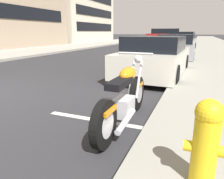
{
  "coord_description": "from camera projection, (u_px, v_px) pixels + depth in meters",
  "views": [
    {
      "loc": [
        -3.0,
        -4.93,
        1.47
      ],
      "look_at": [
        0.14,
        -3.65,
        0.54
      ],
      "focal_mm": 33.7,
      "sensor_mm": 36.0,
      "label": 1
    }
  ],
  "objects": [
    {
      "name": "fire_hydrant",
      "position": [
        206.0,
        140.0,
        1.82
      ],
      "size": [
        0.24,
        0.36,
        0.8
      ],
      "color": "gold",
      "rests_on": "sidewalk_near_curb"
    },
    {
      "name": "parked_motorcycle",
      "position": [
        125.0,
        99.0,
        3.36
      ],
      "size": [
        2.18,
        0.62,
        1.12
      ],
      "rotation": [
        0.0,
        0.0,
        -0.01
      ],
      "color": "black",
      "rests_on": "ground"
    },
    {
      "name": "parked_car_second_in_row",
      "position": [
        175.0,
        47.0,
        11.72
      ],
      "size": [
        4.32,
        2.14,
        1.33
      ],
      "rotation": [
        0.0,
        0.0,
        0.06
      ],
      "color": "gray",
      "rests_on": "ground"
    },
    {
      "name": "parking_stall_stripe",
      "position": [
        106.0,
        122.0,
        3.55
      ],
      "size": [
        0.12,
        2.2,
        0.01
      ],
      "primitive_type": "cube",
      "color": "silver",
      "rests_on": "ground"
    },
    {
      "name": "sidewalk_far_curb",
      "position": [
        52.0,
        49.0,
        17.99
      ],
      "size": [
        120.0,
        5.0,
        0.14
      ],
      "primitive_type": "cube",
      "color": "gray",
      "rests_on": "ground"
    },
    {
      "name": "townhouse_behind_pole",
      "position": [
        70.0,
        8.0,
        31.16
      ],
      "size": [
        13.02,
        8.86,
        9.65
      ],
      "color": "beige",
      "rests_on": "ground"
    },
    {
      "name": "crossing_truck",
      "position": [
        165.0,
        35.0,
        30.5
      ],
      "size": [
        2.37,
        5.43,
        1.91
      ],
      "rotation": [
        0.0,
        0.0,
        1.64
      ],
      "color": "maroon",
      "rests_on": "ground"
    },
    {
      "name": "parked_car_across_street",
      "position": [
        182.0,
        42.0,
        16.47
      ],
      "size": [
        4.32,
        2.07,
        1.48
      ],
      "rotation": [
        0.0,
        0.0,
        -0.04
      ],
      "color": "gray",
      "rests_on": "ground"
    },
    {
      "name": "parked_car_mid_block",
      "position": [
        156.0,
        57.0,
        7.12
      ],
      "size": [
        4.23,
        1.99,
        1.33
      ],
      "rotation": [
        0.0,
        0.0,
        -0.03
      ],
      "color": "beige",
      "rests_on": "ground"
    }
  ]
}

